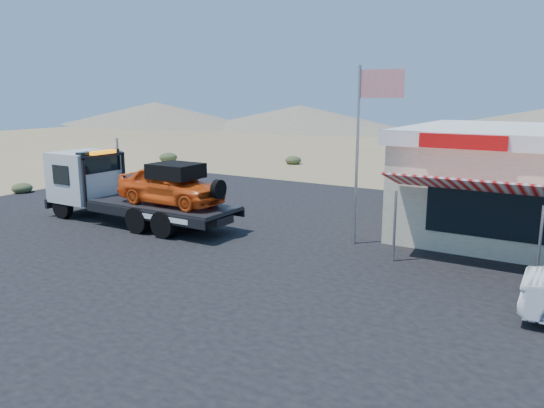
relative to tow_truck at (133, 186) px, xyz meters
name	(u,v)px	position (x,y,z in m)	size (l,w,h in m)	color
ground	(163,256)	(3.97, -2.66, -1.52)	(120.00, 120.00, 0.00)	olive
asphalt_lot	(265,243)	(5.97, 0.34, -1.51)	(32.00, 24.00, 0.02)	black
tow_truck	(133,186)	(0.00, 0.00, 0.00)	(8.46, 2.51, 2.83)	black
flagpole	(364,135)	(8.90, 1.84, 2.24)	(1.55, 0.10, 6.00)	#99999E
desert_scrub	(113,172)	(-10.26, 8.06, -1.22)	(23.51, 33.10, 0.74)	#364626
distant_hills	(406,119)	(-5.80, 52.48, 0.36)	(126.00, 48.00, 4.20)	#726B59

